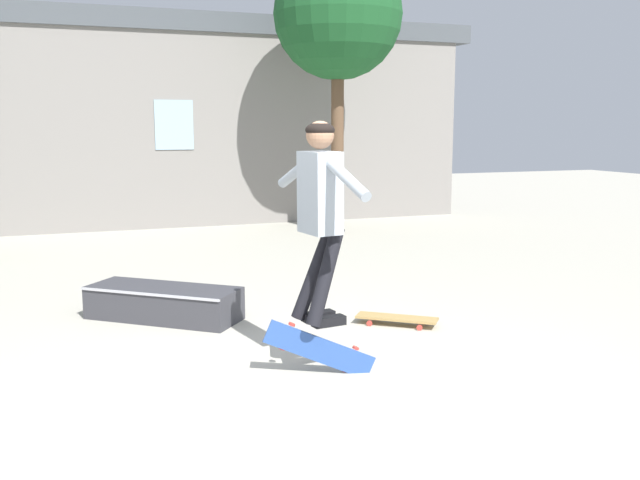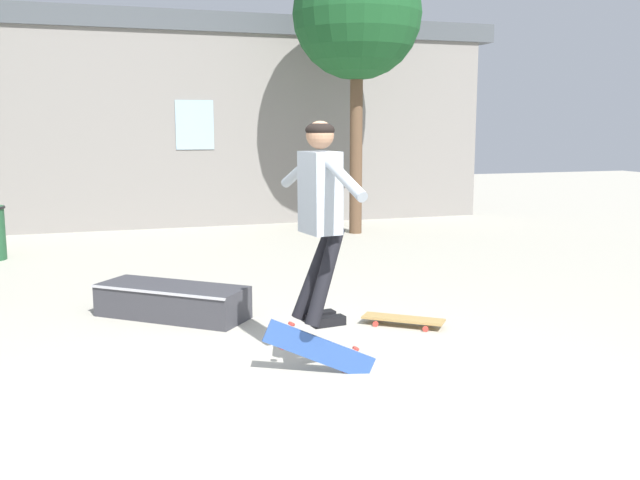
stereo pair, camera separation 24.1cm
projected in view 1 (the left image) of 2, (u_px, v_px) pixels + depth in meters
The scene contains 7 objects.
ground_plane at pixel (315, 394), 5.10m from camera, with size 40.00×40.00×0.00m, color #B2AD9E.
building_backdrop at pixel (148, 116), 13.03m from camera, with size 13.36×0.52×5.17m.
tree_right at pixel (338, 16), 12.11m from camera, with size 2.20×2.20×4.86m.
skate_ledge at pixel (164, 303), 7.05m from camera, with size 1.52×1.40×0.33m.
skater at pixel (320, 204), 5.37m from camera, with size 0.40×1.34×1.55m.
skateboard_flipping at pixel (320, 350), 5.47m from camera, with size 0.85×0.27×0.51m.
skateboard_resting at pixel (397, 318), 6.84m from camera, with size 0.74×0.65×0.08m.
Camera 1 is at (-1.68, -4.55, 1.91)m, focal length 40.00 mm.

